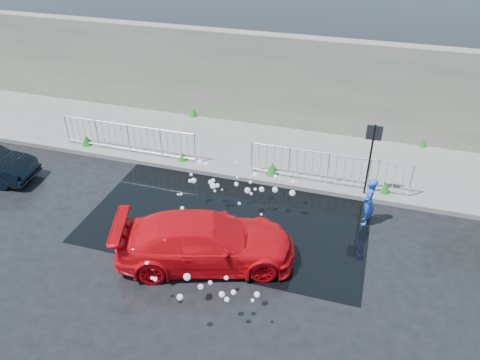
% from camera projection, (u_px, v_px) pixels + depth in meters
% --- Properties ---
extents(ground, '(90.00, 90.00, 0.00)m').
position_uv_depth(ground, '(202.00, 233.00, 13.12)').
color(ground, black).
rests_on(ground, ground).
extents(pavement, '(30.00, 4.00, 0.15)m').
position_uv_depth(pavement, '(251.00, 148.00, 17.11)').
color(pavement, '#5B5A57').
rests_on(pavement, ground).
extents(curb, '(30.00, 0.25, 0.16)m').
position_uv_depth(curb, '(234.00, 176.00, 15.49)').
color(curb, '#5B5A57').
rests_on(curb, ground).
extents(retaining_wall, '(30.00, 0.60, 3.50)m').
position_uv_depth(retaining_wall, '(267.00, 80.00, 17.90)').
color(retaining_wall, '#615D51').
rests_on(retaining_wall, pavement).
extents(puddle, '(8.00, 5.00, 0.01)m').
position_uv_depth(puddle, '(230.00, 215.00, 13.80)').
color(puddle, black).
rests_on(puddle, ground).
extents(sign_post, '(0.45, 0.06, 2.50)m').
position_uv_depth(sign_post, '(372.00, 149.00, 13.65)').
color(sign_post, black).
rests_on(sign_post, ground).
extents(railing_left, '(5.05, 0.05, 1.10)m').
position_uv_depth(railing_left, '(128.00, 138.00, 16.40)').
color(railing_left, silver).
rests_on(railing_left, pavement).
extents(railing_right, '(5.05, 0.05, 1.10)m').
position_uv_depth(railing_right, '(328.00, 168.00, 14.68)').
color(railing_right, silver).
rests_on(railing_right, pavement).
extents(weeds, '(12.17, 3.93, 0.42)m').
position_uv_depth(weeds, '(237.00, 149.00, 16.53)').
color(weeds, '#1A4813').
rests_on(weeds, pavement).
extents(water_spray, '(3.59, 5.81, 0.96)m').
position_uv_depth(water_spray, '(222.00, 210.00, 12.69)').
color(water_spray, white).
rests_on(water_spray, ground).
extents(red_car, '(4.87, 3.17, 1.31)m').
position_uv_depth(red_car, '(206.00, 241.00, 11.80)').
color(red_car, red).
rests_on(red_car, ground).
extents(person, '(0.38, 0.55, 1.48)m').
position_uv_depth(person, '(369.00, 202.00, 13.10)').
color(person, blue).
rests_on(person, ground).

